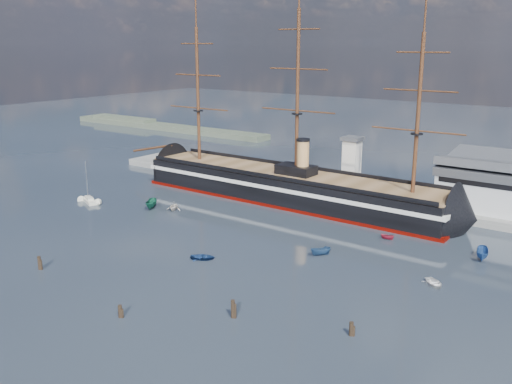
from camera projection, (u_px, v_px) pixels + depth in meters
The scene contains 17 objects.
ground at pixel (274, 226), 133.40m from camera, with size 600.00×600.00×0.00m, color #212934.
quay at pixel (378, 199), 155.86m from camera, with size 180.00×18.00×2.00m, color slate.
quay_tower at pixel (351, 163), 155.02m from camera, with size 5.00×5.00×15.00m.
shoreline at pixel (152, 125), 286.56m from camera, with size 120.00×10.00×4.00m.
warship at pixel (284, 186), 153.89m from camera, with size 112.98×17.42×53.94m.
sailboat at pixel (89, 200), 152.50m from camera, with size 7.33×4.66×11.32m.
motorboat_a at pixel (152, 209), 147.06m from camera, with size 7.27×2.67×2.91m, color #175F44.
motorboat_b at pixel (203, 259), 112.66m from camera, with size 3.05×1.22×1.42m, color navy.
motorboat_c at pixel (321, 256), 114.68m from camera, with size 5.16×1.89×2.07m, color navy.
motorboat_d at pixel (174, 210), 145.63m from camera, with size 6.80×2.95×2.49m, color beige.
motorboat_e at pixel (434, 285), 100.63m from camera, with size 2.89×1.15×1.35m, color silver.
motorboat_f at pixel (482, 259), 112.70m from camera, with size 6.97×2.55×2.79m, color #244989.
motorboat_g at pixel (387, 240), 124.02m from camera, with size 3.38×1.24×1.35m, color maroon.
piling_near_left at pixel (40, 269), 107.72m from camera, with size 0.64×0.64×3.34m, color black.
piling_near_mid at pixel (121, 317), 88.92m from camera, with size 0.64×0.64×2.78m, color black.
piling_near_right at pixel (233, 318), 88.81m from camera, with size 0.64×0.64×3.69m, color black.
piling_far_right at pixel (351, 336), 83.40m from camera, with size 0.64×0.64×2.88m, color black.
Camera 1 is at (71.37, -65.15, 41.54)m, focal length 40.00 mm.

